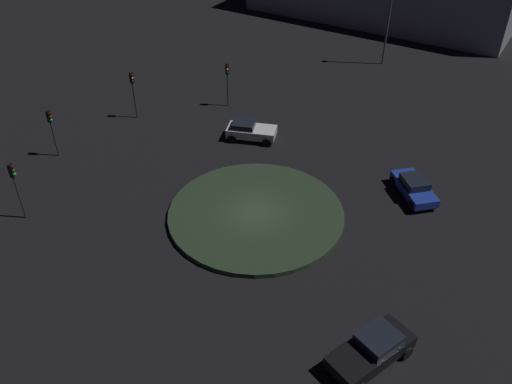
# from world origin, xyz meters

# --- Properties ---
(ground_plane) EXTENTS (118.20, 118.20, 0.00)m
(ground_plane) POSITION_xyz_m (0.00, 0.00, 0.00)
(ground_plane) COLOR black
(roundabout_island) EXTENTS (11.46, 11.46, 0.33)m
(roundabout_island) POSITION_xyz_m (0.00, 0.00, 0.17)
(roundabout_island) COLOR #263823
(roundabout_island) RESTS_ON ground_plane
(car_blue) EXTENTS (3.08, 4.38, 1.40)m
(car_blue) POSITION_xyz_m (-10.22, 3.98, 0.73)
(car_blue) COLOR #1E38A5
(car_blue) RESTS_ON ground_plane
(car_white) EXTENTS (3.97, 3.94, 1.48)m
(car_white) POSITION_xyz_m (-4.93, -8.47, 0.78)
(car_white) COLOR white
(car_white) RESTS_ON ground_plane
(car_black) EXTENTS (4.59, 2.34, 1.59)m
(car_black) POSITION_xyz_m (1.41, 12.41, 0.81)
(car_black) COLOR black
(car_black) RESTS_ON ground_plane
(traffic_light_southeast) EXTENTS (0.37, 0.40, 3.82)m
(traffic_light_southeast) POSITION_xyz_m (8.64, -14.32, 2.73)
(traffic_light_southeast) COLOR #2D2D2D
(traffic_light_southeast) RESTS_ON ground_plane
(traffic_light_southeast_near) EXTENTS (0.40, 0.37, 4.14)m
(traffic_light_southeast_near) POSITION_xyz_m (12.64, -7.99, 2.95)
(traffic_light_southeast_near) COLOR #2D2D2D
(traffic_light_southeast_near) RESTS_ON ground_plane
(traffic_light_southwest) EXTENTS (0.36, 0.39, 3.91)m
(traffic_light_southwest) POSITION_xyz_m (-6.37, -14.37, 2.79)
(traffic_light_southwest) COLOR #2D2D2D
(traffic_light_southwest) RESTS_ON ground_plane
(traffic_light_south) EXTENTS (0.32, 0.37, 4.10)m
(traffic_light_south) POSITION_xyz_m (1.25, -16.69, 2.92)
(traffic_light_south) COLOR #2D2D2D
(traffic_light_south) RESTS_ON ground_plane
(streetlamp_southwest) EXTENTS (0.52, 0.52, 9.70)m
(streetlamp_southwest) POSITION_xyz_m (-24.26, -13.75, 6.16)
(streetlamp_southwest) COLOR #4C4C51
(streetlamp_southwest) RESTS_ON ground_plane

